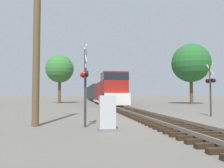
{
  "coord_description": "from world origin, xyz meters",
  "views": [
    {
      "loc": [
        -4.79,
        -12.37,
        1.62
      ],
      "look_at": [
        -1.42,
        8.39,
        2.6
      ],
      "focal_mm": 35.0,
      "sensor_mm": 36.0,
      "label": 1
    }
  ],
  "objects_px": {
    "crossing_signal_near": "(85,79)",
    "relay_cabinet": "(107,113)",
    "utility_pole": "(37,28)",
    "tree_far_right": "(191,63)",
    "crossing_signal_far": "(211,84)",
    "freight_train": "(98,93)",
    "tree_mid_background": "(60,69)"
  },
  "relations": [
    {
      "from": "crossing_signal_near",
      "to": "relay_cabinet",
      "type": "height_order",
      "value": "crossing_signal_near"
    },
    {
      "from": "relay_cabinet",
      "to": "utility_pole",
      "type": "relative_size",
      "value": 0.16
    },
    {
      "from": "crossing_signal_near",
      "to": "relay_cabinet",
      "type": "distance_m",
      "value": 2.23
    },
    {
      "from": "crossing_signal_near",
      "to": "utility_pole",
      "type": "relative_size",
      "value": 0.41
    },
    {
      "from": "crossing_signal_far",
      "to": "utility_pole",
      "type": "height_order",
      "value": "utility_pole"
    },
    {
      "from": "relay_cabinet",
      "to": "tree_far_right",
      "type": "bearing_deg",
      "value": 53.87
    },
    {
      "from": "utility_pole",
      "to": "tree_mid_background",
      "type": "xyz_separation_m",
      "value": [
        -0.99,
        28.59,
        1.11
      ]
    },
    {
      "from": "utility_pole",
      "to": "tree_far_right",
      "type": "bearing_deg",
      "value": 46.53
    },
    {
      "from": "freight_train",
      "to": "crossing_signal_near",
      "type": "xyz_separation_m",
      "value": [
        -4.4,
        -38.11,
        0.42
      ]
    },
    {
      "from": "freight_train",
      "to": "tree_mid_background",
      "type": "bearing_deg",
      "value": -131.64
    },
    {
      "from": "crossing_signal_far",
      "to": "tree_far_right",
      "type": "xyz_separation_m",
      "value": [
        9.11,
        19.0,
        4.44
      ]
    },
    {
      "from": "crossing_signal_near",
      "to": "crossing_signal_far",
      "type": "relative_size",
      "value": 1.04
    },
    {
      "from": "freight_train",
      "to": "tree_far_right",
      "type": "bearing_deg",
      "value": -47.86
    },
    {
      "from": "tree_far_right",
      "to": "tree_mid_background",
      "type": "distance_m",
      "value": 22.8
    },
    {
      "from": "tree_far_right",
      "to": "tree_mid_background",
      "type": "relative_size",
      "value": 1.15
    },
    {
      "from": "crossing_signal_near",
      "to": "relay_cabinet",
      "type": "bearing_deg",
      "value": 33.69
    },
    {
      "from": "freight_train",
      "to": "tree_far_right",
      "type": "distance_m",
      "value": 21.38
    },
    {
      "from": "tree_mid_background",
      "to": "crossing_signal_far",
      "type": "bearing_deg",
      "value": -63.65
    },
    {
      "from": "freight_train",
      "to": "crossing_signal_near",
      "type": "distance_m",
      "value": 38.37
    },
    {
      "from": "freight_train",
      "to": "utility_pole",
      "type": "xyz_separation_m",
      "value": [
        -6.84,
        -37.4,
        3.09
      ]
    },
    {
      "from": "relay_cabinet",
      "to": "tree_mid_background",
      "type": "xyz_separation_m",
      "value": [
        -4.39,
        30.49,
        5.4
      ]
    },
    {
      "from": "relay_cabinet",
      "to": "crossing_signal_near",
      "type": "bearing_deg",
      "value": 128.69
    },
    {
      "from": "tree_far_right",
      "to": "crossing_signal_near",
      "type": "bearing_deg",
      "value": -129.02
    },
    {
      "from": "relay_cabinet",
      "to": "tree_mid_background",
      "type": "height_order",
      "value": "tree_mid_background"
    },
    {
      "from": "crossing_signal_near",
      "to": "freight_train",
      "type": "bearing_deg",
      "value": 168.41
    },
    {
      "from": "relay_cabinet",
      "to": "freight_train",
      "type": "bearing_deg",
      "value": 84.99
    },
    {
      "from": "utility_pole",
      "to": "crossing_signal_far",
      "type": "bearing_deg",
      "value": 14.22
    },
    {
      "from": "crossing_signal_far",
      "to": "tree_far_right",
      "type": "distance_m",
      "value": 21.53
    },
    {
      "from": "crossing_signal_far",
      "to": "relay_cabinet",
      "type": "relative_size",
      "value": 2.48
    },
    {
      "from": "crossing_signal_near",
      "to": "tree_far_right",
      "type": "xyz_separation_m",
      "value": [
        18.37,
        22.67,
        4.4
      ]
    },
    {
      "from": "crossing_signal_far",
      "to": "relay_cabinet",
      "type": "height_order",
      "value": "crossing_signal_far"
    },
    {
      "from": "crossing_signal_far",
      "to": "utility_pole",
      "type": "bearing_deg",
      "value": 106.88
    }
  ]
}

